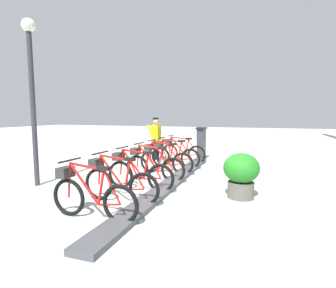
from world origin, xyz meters
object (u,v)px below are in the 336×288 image
at_px(planter_bush, 241,173).
at_px(bike_docked_3, 152,165).
at_px(bike_docked_2, 164,159).
at_px(bike_docked_1, 173,155).
at_px(bike_docked_0, 181,151).
at_px(worker_near_rack, 156,138).
at_px(bike_docked_5, 117,182).
at_px(payment_kiosk, 201,143).
at_px(bike_docked_4, 137,172).
at_px(lamp_post, 31,79).
at_px(bike_docked_6, 90,195).

bearing_deg(planter_bush, bike_docked_3, -17.48).
bearing_deg(bike_docked_2, planter_bush, 144.67).
bearing_deg(bike_docked_3, planter_bush, 162.52).
relative_size(bike_docked_1, bike_docked_3, 1.00).
xyz_separation_m(bike_docked_0, planter_bush, (-2.36, 3.53, 0.11)).
distance_m(worker_near_rack, planter_bush, 4.79).
height_order(bike_docked_2, bike_docked_5, same).
relative_size(payment_kiosk, bike_docked_5, 0.74).
distance_m(bike_docked_4, lamp_post, 3.42).
xyz_separation_m(bike_docked_2, bike_docked_5, (0.00, 2.79, 0.00)).
relative_size(bike_docked_2, worker_near_rack, 1.04).
height_order(bike_docked_1, bike_docked_5, same).
bearing_deg(bike_docked_0, payment_kiosk, -121.82).
bearing_deg(bike_docked_4, bike_docked_1, -90.00).
relative_size(bike_docked_2, bike_docked_6, 1.00).
height_order(payment_kiosk, bike_docked_2, payment_kiosk).
bearing_deg(payment_kiosk, worker_near_rack, 33.42).
relative_size(payment_kiosk, bike_docked_3, 0.74).
relative_size(bike_docked_6, planter_bush, 1.77).
bearing_deg(bike_docked_1, payment_kiosk, -107.16).
height_order(bike_docked_0, bike_docked_5, same).
bearing_deg(bike_docked_5, bike_docked_3, -90.00).
height_order(bike_docked_1, worker_near_rack, worker_near_rack).
relative_size(bike_docked_5, planter_bush, 1.77).
xyz_separation_m(bike_docked_5, bike_docked_6, (0.00, 0.93, 0.00)).
relative_size(bike_docked_4, bike_docked_6, 1.00).
distance_m(bike_docked_5, lamp_post, 3.43).
relative_size(bike_docked_3, lamp_post, 0.43).
bearing_deg(planter_bush, bike_docked_6, 40.92).
distance_m(bike_docked_0, lamp_post, 5.38).
height_order(bike_docked_4, worker_near_rack, worker_near_rack).
xyz_separation_m(payment_kiosk, bike_docked_0, (0.57, 0.92, -0.24)).
xyz_separation_m(bike_docked_2, bike_docked_4, (0.00, 1.86, 0.00)).
bearing_deg(planter_bush, lamp_post, 7.38).
bearing_deg(lamp_post, payment_kiosk, -121.68).
bearing_deg(worker_near_rack, bike_docked_1, 138.31).
bearing_deg(bike_docked_0, bike_docked_6, 90.00).
distance_m(bike_docked_3, bike_docked_5, 1.86).
relative_size(bike_docked_2, bike_docked_3, 1.00).
distance_m(bike_docked_3, planter_bush, 2.48).
relative_size(bike_docked_1, bike_docked_4, 1.00).
relative_size(lamp_post, planter_bush, 4.17).
height_order(bike_docked_0, bike_docked_3, same).
relative_size(bike_docked_0, lamp_post, 0.43).
relative_size(bike_docked_3, planter_bush, 1.77).
distance_m(bike_docked_2, lamp_post, 4.11).
relative_size(bike_docked_3, bike_docked_4, 1.00).
xyz_separation_m(bike_docked_0, bike_docked_6, (0.00, 5.58, 0.00)).
distance_m(payment_kiosk, planter_bush, 4.80).
bearing_deg(payment_kiosk, bike_docked_2, 78.38).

